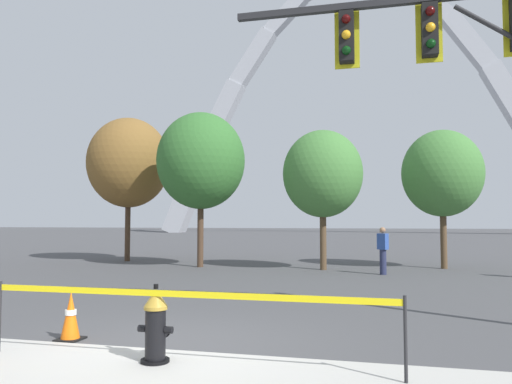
{
  "coord_description": "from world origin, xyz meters",
  "views": [
    {
      "loc": [
        2.91,
        -6.7,
        1.79
      ],
      "look_at": [
        0.05,
        5.0,
        2.5
      ],
      "focal_mm": 34.85,
      "sensor_mm": 36.0,
      "label": 1
    }
  ],
  "objects_px": {
    "fire_hydrant": "(156,325)",
    "monument_arch": "(356,111)",
    "traffic_cone_by_hydrant": "(71,316)",
    "pedestrian_walking_left": "(383,250)",
    "traffic_signal_gantry": "(498,71)"
  },
  "relations": [
    {
      "from": "fire_hydrant",
      "to": "monument_arch",
      "type": "height_order",
      "value": "monument_arch"
    },
    {
      "from": "traffic_cone_by_hydrant",
      "to": "monument_arch",
      "type": "relative_size",
      "value": 0.01
    },
    {
      "from": "traffic_cone_by_hydrant",
      "to": "pedestrian_walking_left",
      "type": "xyz_separation_m",
      "value": [
        4.69,
        10.6,
        0.46
      ]
    },
    {
      "from": "traffic_signal_gantry",
      "to": "monument_arch",
      "type": "relative_size",
      "value": 0.11
    },
    {
      "from": "traffic_cone_by_hydrant",
      "to": "monument_arch",
      "type": "distance_m",
      "value": 69.97
    },
    {
      "from": "traffic_signal_gantry",
      "to": "monument_arch",
      "type": "xyz_separation_m",
      "value": [
        -4.88,
        65.62,
        13.82
      ]
    },
    {
      "from": "traffic_cone_by_hydrant",
      "to": "traffic_signal_gantry",
      "type": "distance_m",
      "value": 7.85
    },
    {
      "from": "traffic_cone_by_hydrant",
      "to": "traffic_signal_gantry",
      "type": "xyz_separation_m",
      "value": [
        6.49,
        2.05,
        3.91
      ]
    },
    {
      "from": "fire_hydrant",
      "to": "traffic_signal_gantry",
      "type": "bearing_deg",
      "value": 31.17
    },
    {
      "from": "traffic_cone_by_hydrant",
      "to": "pedestrian_walking_left",
      "type": "height_order",
      "value": "pedestrian_walking_left"
    },
    {
      "from": "fire_hydrant",
      "to": "traffic_signal_gantry",
      "type": "distance_m",
      "value": 6.7
    },
    {
      "from": "monument_arch",
      "to": "pedestrian_walking_left",
      "type": "xyz_separation_m",
      "value": [
        3.07,
        -57.07,
        -17.27
      ]
    },
    {
      "from": "pedestrian_walking_left",
      "to": "traffic_cone_by_hydrant",
      "type": "bearing_deg",
      "value": -113.87
    },
    {
      "from": "monument_arch",
      "to": "fire_hydrant",
      "type": "bearing_deg",
      "value": -89.87
    },
    {
      "from": "traffic_signal_gantry",
      "to": "pedestrian_walking_left",
      "type": "distance_m",
      "value": 9.39
    }
  ]
}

